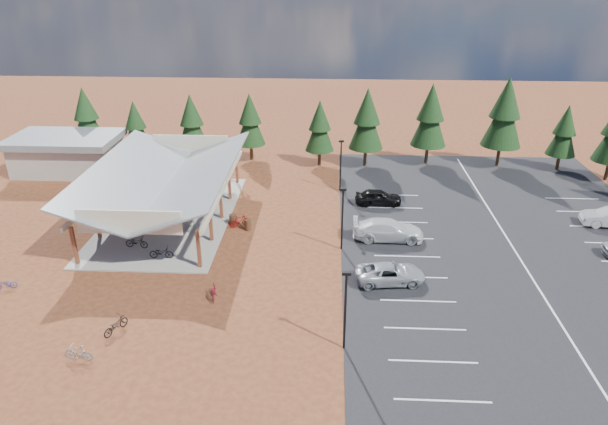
% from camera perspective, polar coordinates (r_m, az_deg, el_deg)
% --- Properties ---
extents(ground, '(140.00, 140.00, 0.00)m').
position_cam_1_polar(ground, '(41.07, -3.04, -5.01)').
color(ground, '#562516').
rests_on(ground, ground).
extents(asphalt_lot, '(27.00, 44.00, 0.04)m').
position_cam_1_polar(asphalt_lot, '(45.85, 21.08, -3.38)').
color(asphalt_lot, black).
rests_on(asphalt_lot, ground).
extents(concrete_pad, '(10.60, 18.60, 0.10)m').
position_cam_1_polar(concrete_pad, '(49.08, -13.91, -0.46)').
color(concrete_pad, gray).
rests_on(concrete_pad, ground).
extents(bike_pavilion, '(11.65, 19.40, 4.97)m').
position_cam_1_polar(bike_pavilion, '(47.63, -14.37, 3.65)').
color(bike_pavilion, '#5D2A1A').
rests_on(bike_pavilion, concrete_pad).
extents(outbuilding, '(11.00, 7.00, 3.90)m').
position_cam_1_polar(outbuilding, '(63.03, -23.71, 5.75)').
color(outbuilding, '#ADA593').
rests_on(outbuilding, ground).
extents(lamp_post_0, '(0.50, 0.25, 5.14)m').
position_cam_1_polar(lamp_post_0, '(30.84, 4.37, -9.69)').
color(lamp_post_0, black).
rests_on(lamp_post_0, ground).
extents(lamp_post_1, '(0.50, 0.25, 5.14)m').
position_cam_1_polar(lamp_post_1, '(41.29, 4.07, -0.22)').
color(lamp_post_1, black).
rests_on(lamp_post_1, ground).
extents(lamp_post_2, '(0.50, 0.25, 5.14)m').
position_cam_1_polar(lamp_post_2, '(52.41, 3.89, 5.35)').
color(lamp_post_2, black).
rests_on(lamp_post_2, ground).
extents(trash_bin_0, '(0.60, 0.60, 0.90)m').
position_cam_1_polar(trash_bin_0, '(45.55, -5.94, -1.30)').
color(trash_bin_0, '#432918').
rests_on(trash_bin_0, ground).
extents(trash_bin_1, '(0.60, 0.60, 0.90)m').
position_cam_1_polar(trash_bin_1, '(46.62, -7.50, -0.74)').
color(trash_bin_1, '#432918').
rests_on(trash_bin_1, ground).
extents(pine_0, '(3.47, 3.47, 8.08)m').
position_cam_1_polar(pine_0, '(65.88, -21.96, 9.47)').
color(pine_0, '#382314').
rests_on(pine_0, ground).
extents(pine_1, '(2.94, 2.94, 6.85)m').
position_cam_1_polar(pine_1, '(63.01, -17.31, 8.79)').
color(pine_1, '#382314').
rests_on(pine_1, ground).
extents(pine_2, '(3.30, 3.30, 7.69)m').
position_cam_1_polar(pine_2, '(60.94, -11.75, 9.37)').
color(pine_2, '#382314').
rests_on(pine_2, ground).
extents(pine_3, '(3.26, 3.26, 7.58)m').
position_cam_1_polar(pine_3, '(60.87, -5.71, 9.69)').
color(pine_3, '#382314').
rests_on(pine_3, ground).
extents(pine_4, '(3.12, 3.12, 7.27)m').
position_cam_1_polar(pine_4, '(58.82, 1.67, 9.07)').
color(pine_4, '#382314').
rests_on(pine_4, ground).
extents(pine_5, '(3.69, 3.69, 8.60)m').
position_cam_1_polar(pine_5, '(58.76, 6.64, 9.72)').
color(pine_5, '#382314').
rests_on(pine_5, ground).
extents(pine_6, '(3.83, 3.83, 8.93)m').
position_cam_1_polar(pine_6, '(60.61, 13.17, 9.91)').
color(pine_6, '#382314').
rests_on(pine_6, ground).
extents(pine_7, '(4.21, 4.21, 9.80)m').
position_cam_1_polar(pine_7, '(61.88, 20.40, 9.82)').
color(pine_7, '#382314').
rests_on(pine_7, ground).
extents(pine_8, '(3.05, 3.05, 7.11)m').
position_cam_1_polar(pine_8, '(63.65, 25.74, 7.75)').
color(pine_8, '#382314').
rests_on(pine_8, ground).
extents(bike_0, '(1.87, 0.82, 0.95)m').
position_cam_1_polar(bike_0, '(44.27, -17.21, -3.00)').
color(bike_0, black).
rests_on(bike_0, concrete_pad).
extents(bike_1, '(1.70, 0.66, 1.00)m').
position_cam_1_polar(bike_1, '(48.10, -18.73, -0.90)').
color(bike_1, gray).
rests_on(bike_1, concrete_pad).
extents(bike_2, '(1.91, 0.95, 0.96)m').
position_cam_1_polar(bike_2, '(50.91, -17.46, 0.70)').
color(bike_2, '#183699').
rests_on(bike_2, concrete_pad).
extents(bike_3, '(1.68, 0.90, 0.97)m').
position_cam_1_polar(bike_3, '(56.62, -15.46, 3.41)').
color(bike_3, '#9D233D').
rests_on(bike_3, concrete_pad).
extents(bike_4, '(1.82, 0.65, 0.95)m').
position_cam_1_polar(bike_4, '(42.22, -14.80, -4.10)').
color(bike_4, black).
rests_on(bike_4, concrete_pad).
extents(bike_5, '(1.63, 0.61, 0.96)m').
position_cam_1_polar(bike_5, '(46.09, -11.83, -1.22)').
color(bike_5, gray).
rests_on(bike_5, concrete_pad).
extents(bike_6, '(1.93, 1.06, 0.96)m').
position_cam_1_polar(bike_6, '(50.38, -11.13, 1.16)').
color(bike_6, navy).
rests_on(bike_6, concrete_pad).
extents(bike_7, '(1.87, 0.60, 1.11)m').
position_cam_1_polar(bike_7, '(52.96, -11.26, 2.43)').
color(bike_7, maroon).
rests_on(bike_7, concrete_pad).
extents(bike_10, '(1.61, 0.96, 0.80)m').
position_cam_1_polar(bike_10, '(42.63, -28.94, -6.61)').
color(bike_10, navy).
rests_on(bike_10, ground).
extents(bike_11, '(0.75, 1.79, 1.04)m').
position_cam_1_polar(bike_11, '(36.91, -9.45, -8.17)').
color(bike_11, maroon).
rests_on(bike_11, ground).
extents(bike_12, '(1.41, 1.96, 0.98)m').
position_cam_1_polar(bike_12, '(35.32, -19.23, -11.13)').
color(bike_12, black).
rests_on(bike_12, ground).
extents(bike_13, '(1.71, 0.64, 1.00)m').
position_cam_1_polar(bike_13, '(33.88, -22.64, -13.44)').
color(bike_13, gray).
rests_on(bike_13, ground).
extents(bike_15, '(1.85, 1.41, 1.11)m').
position_cam_1_polar(bike_15, '(46.06, -6.77, -0.89)').
color(bike_15, maroon).
rests_on(bike_15, ground).
extents(car_2, '(5.10, 2.82, 1.35)m').
position_cam_1_polar(car_2, '(38.42, 9.05, -6.36)').
color(car_2, '#9A9EA2').
rests_on(car_2, asphalt_lot).
extents(car_3, '(5.68, 2.36, 1.64)m').
position_cam_1_polar(car_3, '(44.10, 8.85, -1.81)').
color(car_3, silver).
rests_on(car_3, asphalt_lot).
extents(car_4, '(4.23, 1.73, 1.44)m').
position_cam_1_polar(car_4, '(50.35, 7.83, 1.62)').
color(car_4, black).
rests_on(car_4, asphalt_lot).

